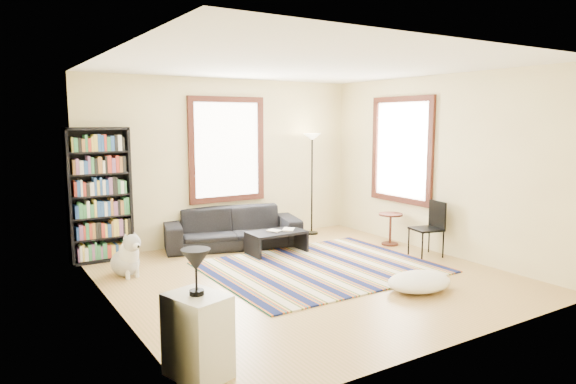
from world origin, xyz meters
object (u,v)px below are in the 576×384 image
bookshelf (99,195)px  white_cabinet (198,336)px  dog (125,254)px  sofa (232,228)px  coffee_table (277,242)px  floor_lamp (312,184)px  floor_cushion (419,282)px  side_table (390,229)px  folding_chair (426,229)px

bookshelf → white_cabinet: 4.14m
white_cabinet → dog: size_ratio=1.17×
white_cabinet → sofa: bearing=43.3°
coffee_table → dog: (-2.34, 0.10, 0.12)m
bookshelf → floor_lamp: bearing=-2.6°
floor_cushion → white_cabinet: (-3.17, -0.57, 0.24)m
sofa → dog: sofa is taller
floor_lamp → side_table: (0.64, -1.41, -0.66)m
side_table → folding_chair: folding_chair is taller
bookshelf → floor_cushion: size_ratio=2.31×
bookshelf → side_table: size_ratio=3.70×
floor_cushion → dog: bearing=138.9°
white_cabinet → floor_cushion: bearing=-6.8°
floor_lamp → bookshelf: bearing=177.4°
bookshelf → floor_cushion: bookshelf is taller
side_table → folding_chair: (-0.05, -0.84, 0.16)m
sofa → bookshelf: bearing=-172.6°
coffee_table → sofa: bearing=116.5°
side_table → dog: bearing=171.6°
sofa → floor_lamp: bearing=18.4°
floor_lamp → folding_chair: (0.59, -2.25, -0.50)m
floor_lamp → side_table: 1.68m
side_table → folding_chair: bearing=-93.4°
floor_cushion → side_table: bearing=55.4°
folding_chair → white_cabinet: (-4.45, -1.66, -0.08)m
dog → bookshelf: bearing=80.9°
bookshelf → folding_chair: bookshelf is taller
bookshelf → floor_cushion: 4.73m
white_cabinet → side_table: bearing=12.1°
floor_cushion → side_table: size_ratio=1.60×
bookshelf → floor_lamp: (3.72, -0.17, -0.07)m
folding_chair → floor_lamp: bearing=116.3°
sofa → white_cabinet: white_cabinet is taller
coffee_table → bookshelf: bearing=156.6°
bookshelf → sofa: bearing=-7.5°
dog → white_cabinet: bearing=-108.8°
sofa → bookshelf: bookshelf is taller
sofa → floor_cushion: sofa is taller
bookshelf → coffee_table: bearing=-23.4°
coffee_table → folding_chair: (1.88, -1.37, 0.25)m
coffee_table → floor_cushion: (0.60, -2.46, -0.07)m
floor_lamp → folding_chair: bearing=-75.3°
coffee_table → floor_lamp: (1.29, 0.88, 0.75)m
folding_chair → white_cabinet: size_ratio=1.23×
floor_lamp → dog: bearing=-167.8°
side_table → floor_lamp: bearing=114.5°
bookshelf → floor_cushion: bearing=-49.2°
white_cabinet → dog: white_cabinet is taller
sofa → floor_lamp: size_ratio=1.19×
floor_cushion → bookshelf: bearing=130.8°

